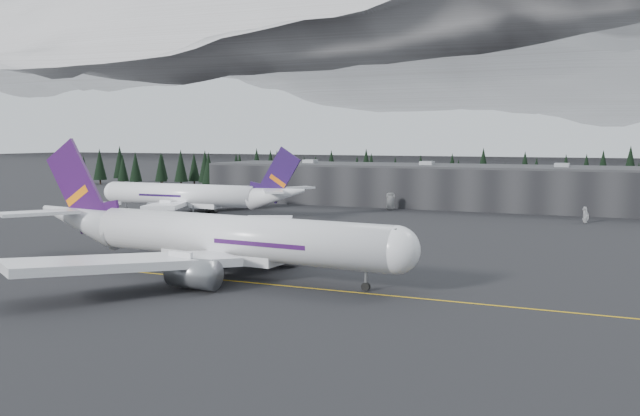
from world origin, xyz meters
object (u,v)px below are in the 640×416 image
at_px(jet_parked, 198,196).
at_px(gse_vehicle_a, 390,207).
at_px(gse_vehicle_b, 586,220).
at_px(terminal, 458,186).
at_px(jet_main, 206,236).

xyz_separation_m(jet_parked, gse_vehicle_a, (43.64, 34.15, -4.58)).
xyz_separation_m(gse_vehicle_a, gse_vehicle_b, (54.26, -11.07, -0.01)).
bearing_deg(gse_vehicle_a, gse_vehicle_b, -31.61).
distance_m(terminal, jet_main, 123.98).
bearing_deg(gse_vehicle_b, terminal, -143.27).
height_order(gse_vehicle_a, gse_vehicle_b, gse_vehicle_a).
height_order(terminal, gse_vehicle_b, terminal).
height_order(jet_parked, gse_vehicle_b, jet_parked).
bearing_deg(gse_vehicle_b, jet_main, -43.51).
bearing_deg(jet_parked, terminal, -138.38).
bearing_deg(gse_vehicle_a, terminal, 30.67).
relative_size(gse_vehicle_a, gse_vehicle_b, 1.24).
distance_m(terminal, gse_vehicle_a, 25.22).
xyz_separation_m(terminal, jet_main, (-11.20, -123.47, -0.39)).
relative_size(terminal, gse_vehicle_b, 39.08).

